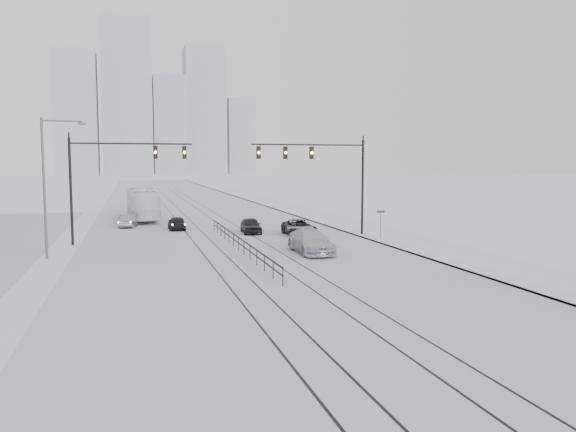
% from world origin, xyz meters
% --- Properties ---
extents(road, '(22.00, 260.00, 0.02)m').
position_xyz_m(road, '(0.00, 60.00, 0.01)').
color(road, silver).
rests_on(road, ground).
extents(sidewalk_east, '(5.00, 260.00, 0.16)m').
position_xyz_m(sidewalk_east, '(13.50, 60.00, 0.08)').
color(sidewalk_east, silver).
rests_on(sidewalk_east, ground).
extents(curb, '(0.10, 260.00, 0.12)m').
position_xyz_m(curb, '(11.05, 60.00, 0.06)').
color(curb, gray).
rests_on(curb, ground).
extents(tram_rails, '(5.30, 180.00, 0.01)m').
position_xyz_m(tram_rails, '(-0.00, 40.00, 0.02)').
color(tram_rails, black).
rests_on(tram_rails, ground).
extents(skyline, '(96.00, 48.00, 72.00)m').
position_xyz_m(skyline, '(5.02, 273.63, 30.65)').
color(skyline, '#A5A9B5').
rests_on(skyline, ground).
extents(traffic_mast_ne, '(9.60, 0.37, 8.00)m').
position_xyz_m(traffic_mast_ne, '(8.15, 34.99, 5.76)').
color(traffic_mast_ne, black).
rests_on(traffic_mast_ne, ground).
extents(traffic_mast_nw, '(9.10, 0.37, 8.00)m').
position_xyz_m(traffic_mast_nw, '(-8.52, 36.00, 5.57)').
color(traffic_mast_nw, black).
rests_on(traffic_mast_nw, ground).
extents(street_light_west, '(2.73, 0.25, 9.00)m').
position_xyz_m(street_light_west, '(-12.20, 30.00, 5.21)').
color(street_light_west, '#595B60').
rests_on(street_light_west, ground).
extents(median_fence, '(0.06, 24.00, 1.00)m').
position_xyz_m(median_fence, '(0.00, 30.00, 0.53)').
color(median_fence, black).
rests_on(median_fence, ground).
extents(street_sign, '(0.70, 0.06, 2.40)m').
position_xyz_m(street_sign, '(11.80, 32.00, 1.61)').
color(street_sign, '#595B60').
rests_on(street_sign, ground).
extents(sedan_sb_inner, '(1.49, 3.68, 1.25)m').
position_xyz_m(sedan_sb_inner, '(-3.21, 43.61, 0.63)').
color(sedan_sb_inner, black).
rests_on(sedan_sb_inner, ground).
extents(sedan_sb_outer, '(1.94, 3.96, 1.25)m').
position_xyz_m(sedan_sb_outer, '(-7.51, 46.88, 0.63)').
color(sedan_sb_outer, gray).
rests_on(sedan_sb_outer, ground).
extents(sedan_nb_front, '(2.29, 4.82, 1.33)m').
position_xyz_m(sedan_nb_front, '(6.46, 36.59, 0.66)').
color(sedan_nb_front, black).
rests_on(sedan_nb_front, ground).
extents(sedan_nb_right, '(2.25, 5.47, 1.58)m').
position_xyz_m(sedan_nb_right, '(4.56, 27.55, 0.79)').
color(sedan_nb_right, silver).
rests_on(sedan_nb_right, ground).
extents(sedan_nb_far, '(1.86, 4.04, 1.34)m').
position_xyz_m(sedan_nb_far, '(2.83, 39.24, 0.67)').
color(sedan_nb_far, black).
rests_on(sedan_nb_far, ground).
extents(box_truck, '(3.33, 12.17, 3.36)m').
position_xyz_m(box_truck, '(-6.05, 53.54, 1.68)').
color(box_truck, white).
rests_on(box_truck, ground).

